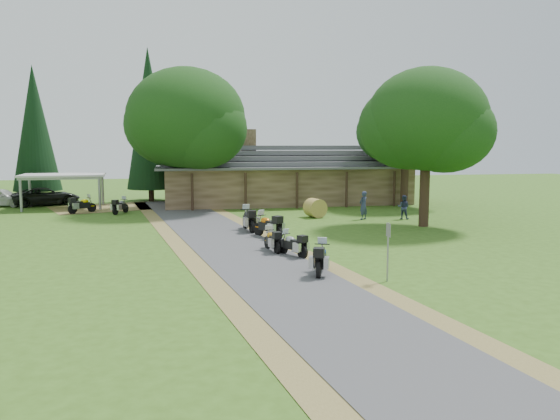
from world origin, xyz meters
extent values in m
plane|color=#375B19|center=(0.00, 0.00, 0.00)|extent=(120.00, 120.00, 0.00)
plane|color=#454548|center=(-0.50, 4.00, 0.00)|extent=(51.95, 51.95, 0.00)
imported|color=silver|center=(-16.88, 25.50, 0.93)|extent=(3.47, 5.94, 1.85)
imported|color=black|center=(-13.53, 25.75, 1.08)|extent=(4.37, 6.15, 2.17)
imported|color=navy|center=(8.87, 12.60, 1.10)|extent=(0.77, 0.72, 2.19)
imported|color=navy|center=(11.54, 12.21, 0.93)|extent=(0.65, 0.61, 1.87)
cylinder|color=olive|center=(6.03, 14.25, 0.64)|extent=(1.50, 1.42, 1.28)
cone|color=black|center=(-5.23, 27.70, 6.61)|extent=(4.08, 4.08, 13.22)
cone|color=black|center=(-14.63, 28.17, 5.77)|extent=(3.92, 3.92, 11.54)
camera|label=1|loc=(-3.63, -21.32, 4.95)|focal=35.00mm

